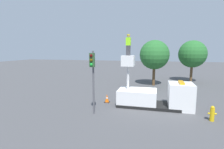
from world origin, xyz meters
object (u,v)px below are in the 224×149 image
worker (128,45)px  tree_right_bg (154,55)px  traffic_light_pole (93,70)px  traffic_cone_rear (107,98)px  fire_hydrant (212,114)px  tree_left_bg (192,54)px  bucket_truck (155,96)px

worker → tree_right_bg: 9.43m
traffic_light_pole → worker: bearing=54.1°
traffic_cone_rear → tree_right_bg: (4.01, 8.91, 3.74)m
fire_hydrant → tree_right_bg: tree_right_bg is taller
traffic_light_pole → tree_left_bg: tree_left_bg is taller
worker → traffic_light_pole: bearing=-125.9°
traffic_light_pole → fire_hydrant: 8.74m
worker → fire_hydrant: bearing=-19.2°
worker → traffic_light_pole: worker is taller
worker → traffic_cone_rear: (-1.95, 0.22, -4.82)m
bucket_truck → traffic_light_pole: size_ratio=1.30×
traffic_cone_rear → tree_left_bg: 16.30m
tree_left_bg → traffic_cone_rear: bearing=-126.2°
bucket_truck → worker: (-2.28, 0.00, 4.26)m
traffic_light_pole → traffic_cone_rear: (0.18, 3.15, -2.98)m
tree_left_bg → tree_right_bg: (-5.36, -3.87, -0.04)m
fire_hydrant → tree_right_bg: (-4.04, 11.26, 3.58)m
bucket_truck → tree_right_bg: 9.67m
traffic_light_pole → tree_left_bg: bearing=59.1°
fire_hydrant → tree_left_bg: 15.62m
bucket_truck → traffic_light_pole: 5.82m
traffic_light_pole → tree_right_bg: (4.19, 12.07, 0.76)m
worker → tree_left_bg: 15.01m
traffic_light_pole → tree_left_bg: size_ratio=0.77×
traffic_light_pole → fire_hydrant: size_ratio=4.45×
traffic_light_pole → tree_left_bg: (9.55, 15.94, 0.80)m
fire_hydrant → traffic_light_pole: bearing=-174.4°
tree_right_bg → worker: bearing=-102.8°
tree_left_bg → tree_right_bg: 6.61m
fire_hydrant → tree_left_bg: bearing=85.0°
worker → traffic_cone_rear: size_ratio=2.28×
traffic_light_pole → fire_hydrant: traffic_light_pole is taller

